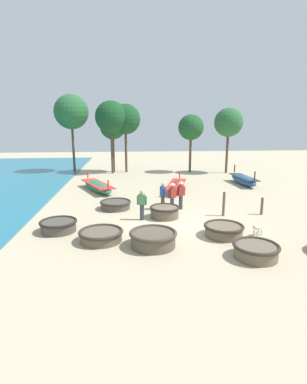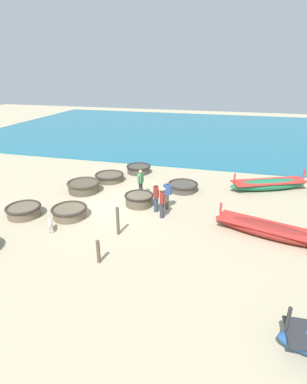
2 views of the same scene
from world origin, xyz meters
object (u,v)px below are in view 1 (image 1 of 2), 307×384
object	(u,v)px
coracle_far_right	(224,230)
coracle_center	(256,250)
long_boat_ochre_hull	(97,186)
mooring_post_shoreline	(262,206)
fisherman_hauling	(181,193)
fisherman_standing_right	(163,195)
long_boat_white_hull	(243,180)
tree_right_mid	(191,128)
fisherman_with_hat	(142,204)
long_boat_green_hull	(176,186)
tree_rightmost	(71,112)
coracle_beside_post	(165,211)
dog	(257,228)
coracle_far_left	(116,204)
fisherman_standing_left	(172,195)
tree_left_mid	(113,127)
tree_tall_back	(125,119)
coracle_front_right	(58,225)
tree_leftmost	(111,117)
coracle_nearest	(101,235)
coracle_weathered	(153,238)
tree_center	(229,123)
mooring_post_inland	(224,204)

from	to	relation	value
coracle_far_right	coracle_center	world-z (taller)	coracle_center
long_boat_ochre_hull	mooring_post_shoreline	distance (m)	11.70
fisherman_hauling	fisherman_standing_right	size ratio (longest dim) A/B	1.06
long_boat_white_hull	tree_right_mid	size ratio (longest dim) A/B	0.72
long_boat_white_hull	fisherman_with_hat	size ratio (longest dim) A/B	2.65
long_boat_white_hull	long_boat_ochre_hull	world-z (taller)	long_boat_white_hull
long_boat_white_hull	fisherman_standing_right	world-z (taller)	fisherman_standing_right
long_boat_green_hull	tree_rightmost	bearing A→B (deg)	133.19
coracle_beside_post	coracle_center	bearing A→B (deg)	-62.22
long_boat_green_hull	dog	world-z (taller)	long_boat_green_hull
coracle_far_left	fisherman_standing_left	world-z (taller)	fisherman_standing_left
fisherman_standing_left	coracle_beside_post	bearing A→B (deg)	-117.32
long_boat_ochre_hull	coracle_far_right	bearing A→B (deg)	-56.97
fisherman_standing_right	tree_right_mid	world-z (taller)	tree_right_mid
coracle_beside_post	tree_left_mid	world-z (taller)	tree_left_mid
fisherman_standing_left	tree_right_mid	distance (m)	14.90
coracle_far_left	tree_right_mid	xyz separation A→B (m)	(7.14, 13.09, 4.22)
mooring_post_shoreline	tree_tall_back	size ratio (longest dim) A/B	0.14
coracle_far_right	coracle_front_right	distance (m)	7.47
fisherman_hauling	fisherman_standing_left	size ratio (longest dim) A/B	1.00
tree_leftmost	coracle_nearest	bearing A→B (deg)	-89.09
long_boat_white_hull	long_boat_ochre_hull	size ratio (longest dim) A/B	0.85
coracle_weathered	mooring_post_shoreline	size ratio (longest dim) A/B	2.05
coracle_weathered	fisherman_hauling	xyz separation A→B (m)	(2.07, 5.28, 0.61)
coracle_far_right	tree_rightmost	world-z (taller)	tree_rightmost
fisherman_with_hat	tree_center	xyz separation A→B (m)	(9.28, 14.52, 4.12)
coracle_weathered	mooring_post_shoreline	bearing A→B (deg)	31.35
coracle_far_left	coracle_weathered	world-z (taller)	coracle_weathered
coracle_front_right	fisherman_hauling	xyz separation A→B (m)	(6.25, 3.18, 0.67)
coracle_center	fisherman_hauling	size ratio (longest dim) A/B	1.02
fisherman_with_hat	tree_left_mid	size ratio (longest dim) A/B	0.27
coracle_center	coracle_far_left	bearing A→B (deg)	127.12
fisherman_standing_right	tree_leftmost	bearing A→B (deg)	104.44
mooring_post_inland	tree_rightmost	distance (m)	19.81
long_boat_white_hull	dog	bearing A→B (deg)	-108.61
coracle_nearest	long_boat_ochre_hull	distance (m)	9.98
tree_center	tree_left_mid	xyz separation A→B (m)	(-11.35, 1.75, -0.40)
coracle_center	mooring_post_shoreline	xyz separation A→B (m)	(2.61, 5.23, 0.18)
fisherman_hauling	tree_rightmost	world-z (taller)	tree_rightmost
tree_left_mid	tree_tall_back	world-z (taller)	tree_tall_back
long_boat_white_hull	coracle_weathered	bearing A→B (deg)	-125.21
coracle_far_right	long_boat_green_hull	distance (m)	9.37
fisherman_standing_left	tree_center	xyz separation A→B (m)	(7.50, 13.16, 4.00)
long_boat_ochre_hull	tree_leftmost	world-z (taller)	tree_leftmost
coracle_nearest	fisherman_standing_right	bearing A→B (deg)	55.08
coracle_far_right	long_boat_ochre_hull	distance (m)	11.72
coracle_weathered	tree_leftmost	bearing A→B (deg)	97.39
coracle_far_left	mooring_post_inland	bearing A→B (deg)	-18.07
fisherman_standing_right	tree_right_mid	distance (m)	14.65
coracle_weathered	coracle_nearest	bearing A→B (deg)	160.60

